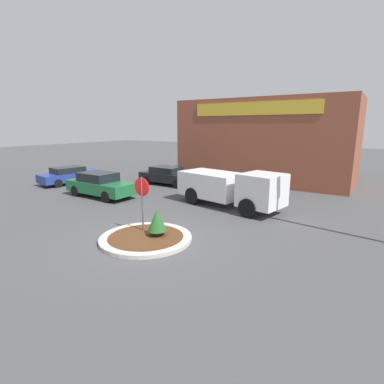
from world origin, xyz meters
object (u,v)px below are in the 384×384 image
(parked_sedan_green, at_px, (100,185))
(parked_sedan_blue, at_px, (71,175))
(utility_truck, at_px, (230,187))
(stop_sign, at_px, (142,195))
(parked_sedan_black, at_px, (168,176))

(parked_sedan_green, bearing_deg, parked_sedan_blue, 163.43)
(parked_sedan_green, xyz_separation_m, parked_sedan_blue, (-5.40, 1.73, -0.10))
(utility_truck, height_order, parked_sedan_blue, utility_truck)
(parked_sedan_blue, bearing_deg, parked_sedan_green, -99.08)
(stop_sign, height_order, parked_sedan_blue, stop_sign)
(stop_sign, height_order, parked_sedan_green, stop_sign)
(stop_sign, bearing_deg, parked_sedan_black, 121.52)
(utility_truck, relative_size, parked_sedan_blue, 1.30)
(stop_sign, bearing_deg, parked_sedan_blue, 156.40)
(utility_truck, xyz_separation_m, parked_sedan_blue, (-13.26, -0.39, -0.46))
(parked_sedan_green, height_order, parked_sedan_blue, parked_sedan_green)
(stop_sign, xyz_separation_m, parked_sedan_blue, (-12.09, 5.28, -0.97))
(stop_sign, relative_size, parked_sedan_green, 0.51)
(parked_sedan_blue, xyz_separation_m, parked_sedan_black, (6.60, 3.66, 0.03))
(parked_sedan_green, relative_size, parked_sedan_black, 1.03)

